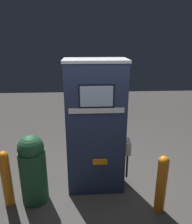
{
  "coord_description": "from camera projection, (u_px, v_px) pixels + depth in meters",
  "views": [
    {
      "loc": [
        -0.17,
        -2.9,
        2.4
      ],
      "look_at": [
        0.0,
        0.12,
        1.37
      ],
      "focal_mm": 35.0,
      "sensor_mm": 36.0,
      "label": 1
    }
  ],
  "objects": [
    {
      "name": "ground_plane",
      "position": [
        96.0,
        194.0,
        3.52
      ],
      "size": [
        14.0,
        14.0,
        0.0
      ],
      "primitive_type": "plane",
      "color": "#423F3D"
    },
    {
      "name": "gas_pump",
      "position": [
        96.0,
        128.0,
        3.41
      ],
      "size": [
        1.0,
        0.53,
        2.12
      ],
      "color": "#232D4C",
      "rests_on": "ground_plane"
    },
    {
      "name": "safety_bollard",
      "position": [
        161.0,
        183.0,
        3.04
      ],
      "size": [
        0.15,
        0.15,
        0.9
      ],
      "color": "orange",
      "rests_on": "ground_plane"
    },
    {
      "name": "trash_bin",
      "position": [
        33.0,
        168.0,
        3.24
      ],
      "size": [
        0.4,
        0.4,
        1.09
      ],
      "color": "#1E4C2D",
      "rests_on": "ground_plane"
    },
    {
      "name": "safety_bollard_far",
      "position": [
        6.0,
        177.0,
        3.18
      ],
      "size": [
        0.14,
        0.14,
        0.89
      ],
      "color": "orange",
      "rests_on": "ground_plane"
    }
  ]
}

